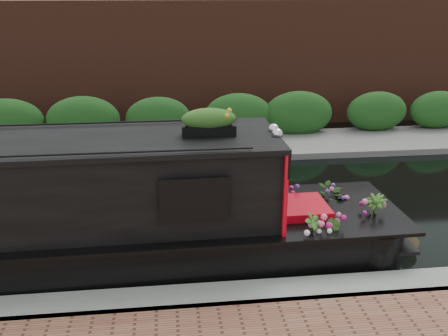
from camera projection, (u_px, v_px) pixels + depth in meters
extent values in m
plane|color=black|center=(159.00, 214.00, 10.19)|extent=(80.00, 80.00, 0.00)
cube|color=gray|center=(157.00, 312.00, 7.11)|extent=(40.00, 0.60, 0.50)
cube|color=slate|center=(160.00, 151.00, 14.11)|extent=(40.00, 2.40, 0.34)
cube|color=#1B4617|center=(160.00, 142.00, 14.95)|extent=(40.00, 1.10, 2.80)
cube|color=#51281B|center=(160.00, 124.00, 16.91)|extent=(40.00, 1.00, 8.00)
cube|color=red|center=(273.00, 178.00, 8.13)|extent=(0.09, 1.76, 1.36)
cube|color=black|center=(194.00, 199.00, 7.13)|extent=(0.91, 0.04, 0.55)
cube|color=red|center=(302.00, 217.00, 8.44)|extent=(0.82, 0.92, 0.50)
sphere|color=silver|center=(277.00, 134.00, 7.73)|extent=(0.18, 0.18, 0.18)
sphere|color=silver|center=(274.00, 129.00, 8.00)|extent=(0.18, 0.18, 0.18)
cube|color=black|center=(209.00, 130.00, 7.73)|extent=(0.84, 0.26, 0.17)
ellipsoid|color=orange|center=(209.00, 118.00, 7.66)|extent=(0.92, 0.27, 0.24)
imported|color=#305E1F|center=(312.00, 233.00, 7.73)|extent=(0.42, 0.41, 0.66)
imported|color=#305E1F|center=(332.00, 236.00, 7.76)|extent=(0.35, 0.37, 0.53)
imported|color=#305E1F|center=(334.00, 200.00, 9.01)|extent=(0.66, 0.62, 0.59)
imported|color=#305E1F|center=(374.00, 214.00, 8.32)|extent=(0.54, 0.54, 0.69)
imported|color=#305E1F|center=(284.00, 199.00, 9.04)|extent=(0.35, 0.38, 0.60)
cylinder|color=olive|center=(405.00, 239.00, 8.83)|extent=(0.33, 0.37, 0.33)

